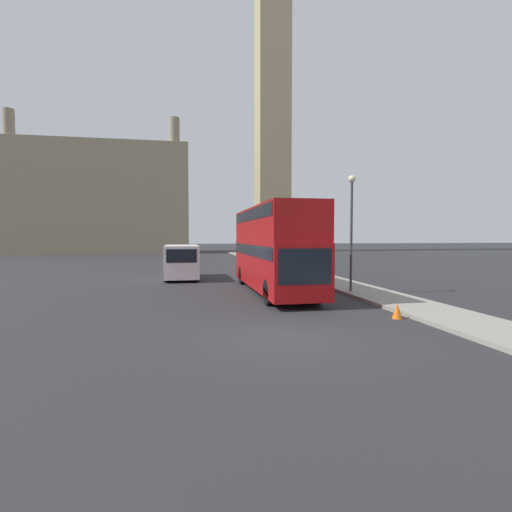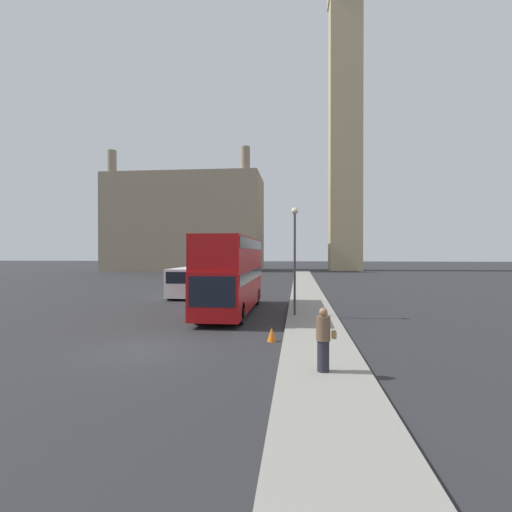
{
  "view_description": "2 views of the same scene",
  "coord_description": "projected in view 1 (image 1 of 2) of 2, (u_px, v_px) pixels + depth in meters",
  "views": [
    {
      "loc": [
        -2.87,
        -10.88,
        2.89
      ],
      "look_at": [
        0.71,
        8.45,
        1.93
      ],
      "focal_mm": 28.0,
      "sensor_mm": 36.0,
      "label": 1
    },
    {
      "loc": [
        5.58,
        -13.73,
        3.48
      ],
      "look_at": [
        2.38,
        16.51,
        3.24
      ],
      "focal_mm": 28.0,
      "sensor_mm": 36.0,
      "label": 2
    }
  ],
  "objects": [
    {
      "name": "ground_plane",
      "position": [
        285.0,
        338.0,
        11.35
      ],
      "size": [
        300.0,
        300.0,
        0.0
      ],
      "primitive_type": "plane",
      "color": "#28282B"
    },
    {
      "name": "sidewalk_strip",
      "position": [
        480.0,
        326.0,
        12.49
      ],
      "size": [
        2.62,
        120.0,
        0.15
      ],
      "color": "gray",
      "rests_on": "ground_plane"
    },
    {
      "name": "clock_tower",
      "position": [
        273.0,
        52.0,
        77.51
      ],
      "size": [
        6.6,
        6.77,
        75.63
      ],
      "color": "tan",
      "rests_on": "ground_plane"
    },
    {
      "name": "building_block_distant",
      "position": [
        103.0,
        200.0,
        70.98
      ],
      "size": [
        29.8,
        14.41,
        22.75
      ],
      "color": "gray",
      "rests_on": "ground_plane"
    },
    {
      "name": "red_double_decker_bus",
      "position": [
        273.0,
        245.0,
        20.54
      ],
      "size": [
        2.45,
        10.88,
        4.35
      ],
      "color": "#A80F11",
      "rests_on": "ground_plane"
    },
    {
      "name": "white_van",
      "position": [
        182.0,
        261.0,
        27.09
      ],
      "size": [
        2.22,
        5.58,
        2.29
      ],
      "color": "white",
      "rests_on": "ground_plane"
    },
    {
      "name": "street_lamp",
      "position": [
        352.0,
        216.0,
        19.74
      ],
      "size": [
        0.36,
        0.36,
        5.76
      ],
      "color": "#38383D",
      "rests_on": "sidewalk_strip"
    },
    {
      "name": "traffic_cone",
      "position": [
        397.0,
        311.0,
        14.0
      ],
      "size": [
        0.36,
        0.36,
        0.55
      ],
      "color": "orange",
      "rests_on": "ground_plane"
    }
  ]
}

